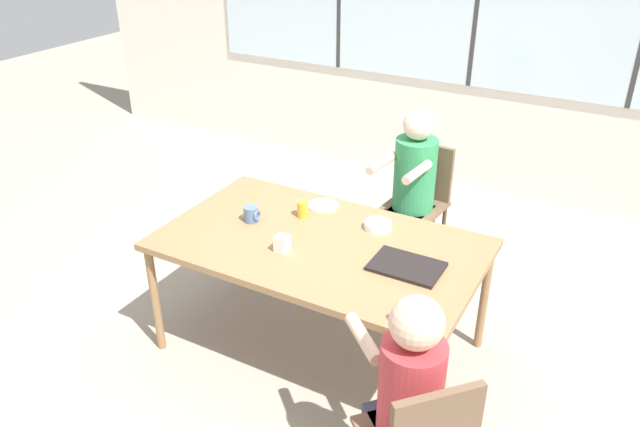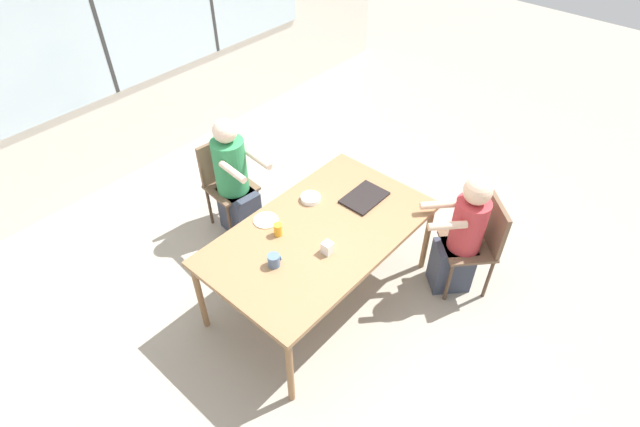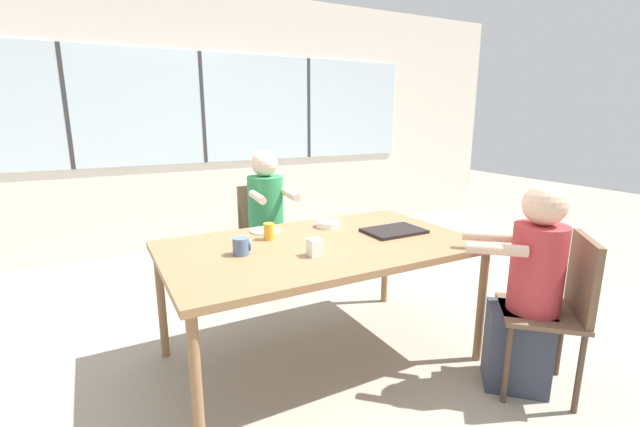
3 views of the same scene
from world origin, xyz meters
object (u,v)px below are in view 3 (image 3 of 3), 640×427
Objects in this scene: person_man_blue_shirt at (528,296)px; bowl_white_shallow at (328,224)px; coffee_mug at (241,246)px; person_woman_green_shirt at (267,228)px; chair_for_man_blue_shirt at (561,301)px; milk_carton_small at (315,247)px; juice_glass at (269,231)px; chair_for_woman_green_shirt at (262,226)px.

bowl_white_shallow is at bearing 72.72° from person_man_blue_shirt.
bowl_white_shallow is at bearing 22.16° from coffee_mug.
person_woman_green_shirt is at bearing 62.60° from coffee_mug.
chair_for_man_blue_shirt is at bearing -58.02° from bowl_white_shallow.
milk_carton_small is (-0.98, 0.59, 0.25)m from person_man_blue_shirt.
person_woman_green_shirt is at bearing 97.54° from bowl_white_shallow.
chair_for_man_blue_shirt is 9.34× the size of coffee_mug.
person_woman_green_shirt is 12.71× the size of coffee_mug.
juice_glass is (-1.09, 1.00, 0.26)m from person_man_blue_shirt.
juice_glass is (-1.20, 1.11, 0.27)m from chair_for_man_blue_shirt.
juice_glass is 0.47m from bowl_white_shallow.
person_woman_green_shirt is 1.03m from juice_glass.
juice_glass reaches higher than bowl_white_shallow.
bowl_white_shallow is at bearing 10.57° from juice_glass.
person_woman_green_shirt reaches higher than chair_for_man_blue_shirt.
juice_glass is at bearing 75.07° from person_woman_green_shirt.
person_man_blue_shirt is 7.14× the size of bowl_white_shallow.
juice_glass is at bearing 104.58° from milk_carton_small.
chair_for_woman_green_shirt is at bearing -90.00° from person_woman_green_shirt.
person_woman_green_shirt reaches higher than person_man_blue_shirt.
person_woman_green_shirt reaches higher than coffee_mug.
bowl_white_shallow is (-0.63, 1.08, 0.23)m from person_man_blue_shirt.
person_man_blue_shirt is 1.27m from bowl_white_shallow.
juice_glass is at bearing 90.17° from person_man_blue_shirt.
chair_for_man_blue_shirt is 9.48× the size of milk_carton_small.
chair_for_man_blue_shirt is at bearing -90.00° from person_man_blue_shirt.
chair_for_man_blue_shirt reaches higher than juice_glass.
person_man_blue_shirt is at bearing 90.00° from chair_for_man_blue_shirt.
coffee_mug is 0.31m from juice_glass.
person_woman_green_shirt is 7.43× the size of bowl_white_shallow.
chair_for_man_blue_shirt is at bearing 116.42° from chair_for_woman_green_shirt.
coffee_mug is at bearing 149.35° from milk_carton_small.
chair_for_man_blue_shirt is at bearing -42.54° from juice_glass.
chair_for_woman_green_shirt is 1.45m from coffee_mug.
chair_for_man_blue_shirt is at bearing -32.57° from milk_carton_small.
person_woman_green_shirt reaches higher than juice_glass.
bowl_white_shallow is at bearing 103.06° from person_woman_green_shirt.
person_woman_green_shirt is 0.88m from bowl_white_shallow.
person_man_blue_shirt is 1.50m from juice_glass.
chair_for_woman_green_shirt is 9.34× the size of coffee_mug.
milk_carton_small is (-0.24, -1.34, 0.24)m from person_woman_green_shirt.
juice_glass is 1.08× the size of milk_carton_small.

